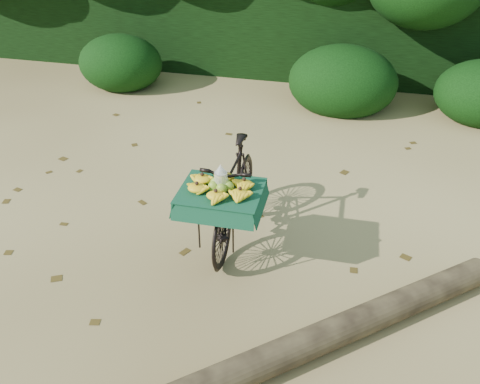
# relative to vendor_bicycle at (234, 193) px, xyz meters

# --- Properties ---
(ground) EXTENTS (80.00, 80.00, 0.00)m
(ground) POSITION_rel_vendor_bicycle_xyz_m (-0.60, 0.17, -0.61)
(ground) COLOR tan
(ground) RESTS_ON ground
(vendor_bicycle) EXTENTS (0.87, 1.98, 1.19)m
(vendor_bicycle) POSITION_rel_vendor_bicycle_xyz_m (0.00, 0.00, 0.00)
(vendor_bicycle) COLOR black
(vendor_bicycle) RESTS_ON ground
(fallen_log) EXTENTS (3.20, 2.89, 0.29)m
(fallen_log) POSITION_rel_vendor_bicycle_xyz_m (1.25, -1.49, -0.46)
(fallen_log) COLOR brown
(fallen_log) RESTS_ON ground
(hedge_backdrop) EXTENTS (26.00, 1.80, 1.80)m
(hedge_backdrop) POSITION_rel_vendor_bicycle_xyz_m (-0.60, 6.47, 0.29)
(hedge_backdrop) COLOR black
(hedge_backdrop) RESTS_ON ground
(bush_clumps) EXTENTS (8.80, 1.70, 0.90)m
(bush_clumps) POSITION_rel_vendor_bicycle_xyz_m (-0.10, 4.47, -0.16)
(bush_clumps) COLOR black
(bush_clumps) RESTS_ON ground
(leaf_litter) EXTENTS (7.00, 7.30, 0.01)m
(leaf_litter) POSITION_rel_vendor_bicycle_xyz_m (-0.60, 0.82, -0.60)
(leaf_litter) COLOR #473713
(leaf_litter) RESTS_ON ground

